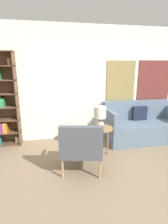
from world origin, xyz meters
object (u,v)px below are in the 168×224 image
object	(u,v)px
couch	(141,126)
side_table	(101,131)
table_lamp	(100,115)
armchair	(81,146)

from	to	relation	value
couch	side_table	world-z (taller)	couch
couch	table_lamp	world-z (taller)	table_lamp
armchair	side_table	distance (m)	0.78
armchair	side_table	world-z (taller)	armchair
couch	armchair	bearing A→B (deg)	-145.61
side_table	couch	bearing A→B (deg)	25.35
armchair	couch	distance (m)	2.05
armchair	couch	world-z (taller)	couch
armchair	side_table	xyz separation A→B (m)	(0.51, 0.60, 0.01)
side_table	table_lamp	distance (m)	0.32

